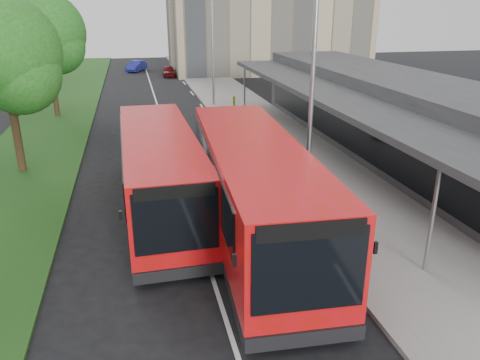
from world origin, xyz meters
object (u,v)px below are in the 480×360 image
object	(u,v)px
bus_second	(160,172)
car_far	(137,66)
litter_bin	(273,137)
car_near	(169,71)
bollard	(234,104)
tree_far	(47,37)
lamp_post_far	(211,42)
bus_main	(254,190)
lamp_post_near	(310,83)
tree_mid	(4,60)

from	to	relation	value
bus_second	car_far	bearing A→B (deg)	88.97
litter_bin	car_near	bearing A→B (deg)	96.08
bollard	car_far	world-z (taller)	bollard
car_near	litter_bin	bearing A→B (deg)	-82.48
tree_far	car_far	world-z (taller)	tree_far
bollard	lamp_post_far	bearing A→B (deg)	109.80
car_far	litter_bin	bearing A→B (deg)	-55.23
lamp_post_far	bus_main	xyz separation A→B (m)	(-2.36, -21.66, -3.06)
lamp_post_near	lamp_post_far	size ratio (longest dim) A/B	1.00
lamp_post_near	bus_main	distance (m)	4.20
tree_far	lamp_post_near	world-z (taller)	lamp_post_near
tree_far	bus_main	distance (m)	22.77
bollard	tree_far	bearing A→B (deg)	170.90
car_near	tree_mid	bearing A→B (deg)	-105.68
bollard	car_near	size ratio (longest dim) A/B	0.32
tree_mid	car_near	xyz separation A→B (m)	(9.25, 30.02, -4.45)
bus_second	car_far	size ratio (longest dim) A/B	2.86
lamp_post_near	lamp_post_far	bearing A→B (deg)	90.00
tree_far	car_near	size ratio (longest dim) A/B	2.44
bus_main	car_far	world-z (taller)	bus_main
tree_far	lamp_post_far	bearing A→B (deg)	4.87
tree_far	bollard	xyz separation A→B (m)	(12.17, -1.95, -4.56)
bus_main	car_near	bearing A→B (deg)	92.34
car_far	bollard	bearing A→B (deg)	-51.89
litter_bin	lamp_post_near	bearing A→B (deg)	-98.44
tree_mid	bus_second	distance (m)	9.08
tree_mid	lamp_post_near	size ratio (longest dim) A/B	0.97
tree_far	car_near	xyz separation A→B (m)	(9.25, 18.02, -4.68)
tree_mid	lamp_post_far	xyz separation A→B (m)	(11.13, 12.95, -0.30)
lamp_post_near	tree_mid	bearing A→B (deg)	147.64
tree_mid	bollard	distance (m)	16.37
bus_second	litter_bin	size ratio (longest dim) A/B	10.56
tree_mid	car_near	world-z (taller)	tree_mid
bus_main	car_near	size ratio (longest dim) A/B	3.48
lamp_post_near	litter_bin	xyz separation A→B (m)	(1.20, 8.10, -4.07)
lamp_post_near	car_near	bearing A→B (deg)	92.91
lamp_post_near	lamp_post_far	world-z (taller)	same
bollard	car_far	size ratio (longest dim) A/B	0.29
tree_mid	car_near	bearing A→B (deg)	72.88
lamp_post_far	litter_bin	bearing A→B (deg)	-84.23
tree_far	car_far	bearing A→B (deg)	75.68
lamp_post_near	bollard	bearing A→B (deg)	86.51
tree_far	litter_bin	distance (m)	17.12
tree_far	car_near	distance (m)	20.78
lamp_post_far	car_far	distance (m)	23.19
tree_far	lamp_post_far	xyz separation A→B (m)	(11.13, 0.95, -0.53)
litter_bin	car_near	size ratio (longest dim) A/B	0.30
lamp_post_far	car_far	xyz separation A→B (m)	(-5.21, 22.22, -4.11)
lamp_post_near	car_far	xyz separation A→B (m)	(-5.21, 42.22, -4.11)
bus_main	car_near	world-z (taller)	bus_main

